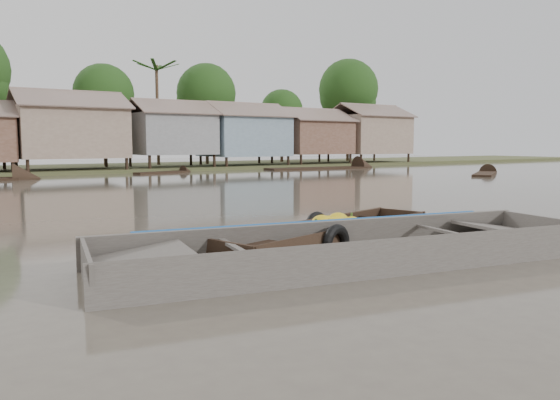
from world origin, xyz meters
TOP-DOWN VIEW (x-y plane):
  - ground at (0.00, 0.00)m, footprint 120.00×120.00m
  - riverbank at (3.03, 31.86)m, footprint 120.00×12.47m
  - banana_boat at (1.08, 0.47)m, footprint 5.88×2.86m
  - viewer_boat at (0.38, -1.13)m, footprint 8.86×3.74m
  - distant_boats at (6.75, 23.66)m, footprint 45.72×15.14m

SIDE VIEW (x-z plane):
  - distant_boats at x=6.75m, z-range -0.22..0.12m
  - ground at x=0.00m, z-range 0.00..0.00m
  - viewer_boat at x=0.38m, z-range -0.26..0.43m
  - banana_boat at x=1.08m, z-range -0.23..0.56m
  - riverbank at x=3.03m, z-range -2.04..8.18m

